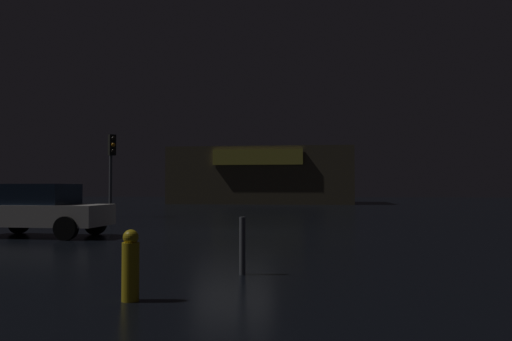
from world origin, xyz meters
The scene contains 6 objects.
ground_plane centered at (0.00, 0.00, 0.00)m, with size 120.00×120.00×0.00m, color black.
store_building centered at (-2.48, 31.11, 2.46)m, with size 15.89×9.34×4.91m.
traffic_signal_opposite centered at (-7.30, 7.76, 2.83)m, with size 0.42×0.42×3.99m.
car_near centered at (-5.32, -2.07, 0.78)m, with size 3.90×2.05×1.53m.
fire_hydrant centered at (0.42, -10.00, 0.45)m, with size 0.22×0.22×0.90m.
bollard_kerb_a centered at (1.52, -7.86, 0.47)m, with size 0.10×0.10×0.95m, color #595B60.
Camera 1 is at (2.82, -16.35, 1.43)m, focal length 36.55 mm.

